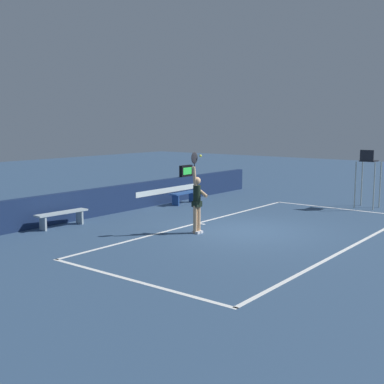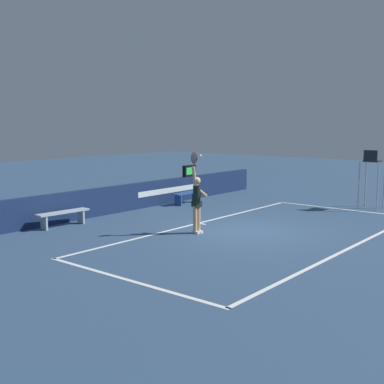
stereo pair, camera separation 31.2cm
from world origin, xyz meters
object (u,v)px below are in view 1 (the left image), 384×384
Objects in this scene: tennis_player at (197,200)px; umpire_chair at (368,171)px; speed_display at (186,171)px; courtside_bench_far at (62,215)px; tennis_ball at (201,156)px; courtside_bench_near at (184,195)px.

umpire_chair is (7.42, -2.40, 0.43)m from tennis_player.
speed_display is at bearing 41.52° from tennis_player.
umpire_chair is 11.23m from courtside_bench_far.
speed_display is 7.20m from umpire_chair.
tennis_ball is at bearing -45.10° from tennis_player.
tennis_player is 1.62× the size of courtside_bench_near.
speed_display reaches higher than courtside_bench_near.
tennis_player is 1.35× the size of courtside_bench_far.
speed_display is at bearing 110.33° from umpire_chair.
courtside_bench_far is at bearing 116.45° from tennis_player.
tennis_ball is at bearing -135.95° from courtside_bench_near.
tennis_player is 7.81m from umpire_chair.
speed_display is 0.40× the size of courtside_bench_far.
tennis_ball reaches higher than courtside_bench_near.
courtside_bench_near is 5.81m from courtside_bench_far.
tennis_ball is 7.75m from umpire_chair.
tennis_player reaches higher than courtside_bench_far.
speed_display is 0.30× the size of tennis_player.
tennis_ball is at bearing -137.57° from speed_display.
umpire_chair reaches higher than courtside_bench_near.
umpire_chair is at bearing -59.91° from courtside_bench_near.
courtside_bench_near is (-1.00, -0.71, -0.85)m from speed_display.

